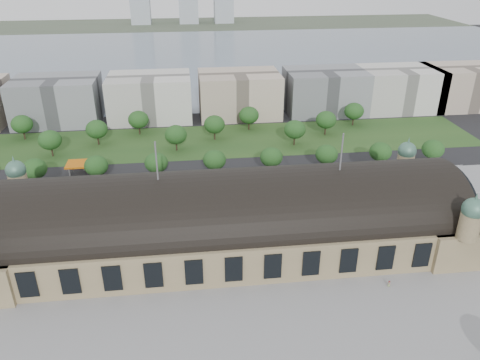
{
  "coord_description": "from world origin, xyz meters",
  "views": [
    {
      "loc": [
        -10.99,
        -124.78,
        86.36
      ],
      "look_at": [
        6.65,
        19.9,
        14.0
      ],
      "focal_mm": 35.0,
      "sensor_mm": 36.0,
      "label": 1
    }
  ],
  "objects": [
    {
      "name": "ground",
      "position": [
        0.0,
        0.0,
        0.0
      ],
      "size": [
        900.0,
        900.0,
        0.0
      ],
      "primitive_type": "plane",
      "color": "black",
      "rests_on": "ground"
    },
    {
      "name": "station",
      "position": [
        0.0,
        0.0,
        10.28
      ],
      "size": [
        150.0,
        48.4,
        44.3
      ],
      "color": "#97845D",
      "rests_on": "ground"
    },
    {
      "name": "plaza_south",
      "position": [
        10.0,
        -44.0,
        0.0
      ],
      "size": [
        190.0,
        48.0,
        0.12
      ],
      "primitive_type": "cube",
      "color": "gray",
      "rests_on": "ground"
    },
    {
      "name": "road_slab",
      "position": [
        -20.0,
        38.0,
        0.0
      ],
      "size": [
        260.0,
        26.0,
        0.1
      ],
      "primitive_type": "cube",
      "color": "black",
      "rests_on": "ground"
    },
    {
      "name": "grass_belt",
      "position": [
        -15.0,
        93.0,
        0.0
      ],
      "size": [
        300.0,
        45.0,
        0.1
      ],
      "primitive_type": "cube",
      "color": "#25481D",
      "rests_on": "ground"
    },
    {
      "name": "petrol_station",
      "position": [
        -53.91,
        65.28,
        2.95
      ],
      "size": [
        14.0,
        13.0,
        5.05
      ],
      "color": "#C5610B",
      "rests_on": "ground"
    },
    {
      "name": "lake",
      "position": [
        0.0,
        298.0,
        0.0
      ],
      "size": [
        700.0,
        320.0,
        0.08
      ],
      "primitive_type": "cube",
      "color": "slate",
      "rests_on": "ground"
    },
    {
      "name": "far_shore",
      "position": [
        0.0,
        498.0,
        0.0
      ],
      "size": [
        700.0,
        120.0,
        0.14
      ],
      "primitive_type": "cube",
      "color": "#44513D",
      "rests_on": "ground"
    },
    {
      "name": "office_2",
      "position": [
        -80.0,
        133.0,
        12.0
      ],
      "size": [
        45.0,
        32.0,
        24.0
      ],
      "primitive_type": "cube",
      "color": "gray",
      "rests_on": "ground"
    },
    {
      "name": "office_3",
      "position": [
        -30.0,
        133.0,
        12.0
      ],
      "size": [
        45.0,
        32.0,
        24.0
      ],
      "primitive_type": "cube",
      "color": "silver",
      "rests_on": "ground"
    },
    {
      "name": "office_4",
      "position": [
        20.0,
        133.0,
        12.0
      ],
      "size": [
        45.0,
        32.0,
        24.0
      ],
      "primitive_type": "cube",
      "color": "#C2AE98",
      "rests_on": "ground"
    },
    {
      "name": "office_5",
      "position": [
        70.0,
        133.0,
        12.0
      ],
      "size": [
        45.0,
        32.0,
        24.0
      ],
      "primitive_type": "cube",
      "color": "gray",
      "rests_on": "ground"
    },
    {
      "name": "office_6",
      "position": [
        115.0,
        133.0,
        12.0
      ],
      "size": [
        45.0,
        32.0,
        24.0
      ],
      "primitive_type": "cube",
      "color": "silver",
      "rests_on": "ground"
    },
    {
      "name": "office_7",
      "position": [
        155.0,
        133.0,
        12.0
      ],
      "size": [
        45.0,
        32.0,
        24.0
      ],
      "primitive_type": "cube",
      "color": "#C2AE98",
      "rests_on": "ground"
    },
    {
      "name": "tree_row_2",
      "position": [
        -72.0,
        53.0,
        7.43
      ],
      "size": [
        9.6,
        9.6,
        11.52
      ],
      "color": "#2D2116",
      "rests_on": "ground"
    },
    {
      "name": "tree_row_3",
      "position": [
        -48.0,
        53.0,
        7.43
      ],
      "size": [
        9.6,
        9.6,
        11.52
      ],
      "color": "#2D2116",
      "rests_on": "ground"
    },
    {
      "name": "tree_row_4",
      "position": [
        -24.0,
        53.0,
        7.43
      ],
      "size": [
        9.6,
        9.6,
        11.52
      ],
      "color": "#2D2116",
      "rests_on": "ground"
    },
    {
      "name": "tree_row_5",
      "position": [
        0.0,
        53.0,
        7.43
      ],
      "size": [
        9.6,
        9.6,
        11.52
      ],
      "color": "#2D2116",
      "rests_on": "ground"
    },
    {
      "name": "tree_row_6",
      "position": [
        24.0,
        53.0,
        7.43
      ],
      "size": [
        9.6,
        9.6,
        11.52
      ],
      "color": "#2D2116",
      "rests_on": "ground"
    },
    {
      "name": "tree_row_7",
      "position": [
        48.0,
        53.0,
        7.43
      ],
      "size": [
        9.6,
        9.6,
        11.52
      ],
      "color": "#2D2116",
      "rests_on": "ground"
    },
    {
      "name": "tree_row_8",
      "position": [
        72.0,
        53.0,
        7.43
      ],
      "size": [
        9.6,
        9.6,
        11.52
      ],
      "color": "#2D2116",
      "rests_on": "ground"
    },
    {
      "name": "tree_row_9",
      "position": [
        96.0,
        53.0,
        7.43
      ],
      "size": [
        9.6,
        9.6,
        11.52
      ],
      "color": "#2D2116",
      "rests_on": "ground"
    },
    {
      "name": "tree_belt_2",
      "position": [
        -92.0,
        107.0,
        8.05
      ],
      "size": [
        10.4,
        10.4,
        12.48
      ],
      "color": "#2D2116",
      "rests_on": "ground"
    },
    {
      "name": "tree_belt_3",
      "position": [
        -73.0,
        83.0,
        8.05
      ],
      "size": [
        10.4,
        10.4,
        12.48
      ],
      "color": "#2D2116",
      "rests_on": "ground"
    },
    {
      "name": "tree_belt_4",
      "position": [
        -54.0,
        95.0,
        8.05
      ],
      "size": [
        10.4,
        10.4,
        12.48
      ],
      "color": "#2D2116",
      "rests_on": "ground"
    },
    {
      "name": "tree_belt_5",
      "position": [
        -35.0,
        107.0,
        8.05
      ],
      "size": [
        10.4,
        10.4,
        12.48
      ],
      "color": "#2D2116",
      "rests_on": "ground"
    },
    {
      "name": "tree_belt_6",
      "position": [
        -16.0,
        83.0,
        8.05
      ],
      "size": [
        10.4,
        10.4,
        12.48
      ],
      "color": "#2D2116",
      "rests_on": "ground"
    },
    {
      "name": "tree_belt_7",
      "position": [
        3.0,
        95.0,
        8.05
      ],
      "size": [
        10.4,
        10.4,
        12.48
      ],
      "color": "#2D2116",
      "rests_on": "ground"
    },
    {
      "name": "tree_belt_8",
      "position": [
        22.0,
        107.0,
        8.05
      ],
      "size": [
        10.4,
        10.4,
        12.48
      ],
      "color": "#2D2116",
      "rests_on": "ground"
    },
    {
      "name": "tree_belt_9",
      "position": [
        41.0,
        83.0,
        8.05
      ],
      "size": [
        10.4,
        10.4,
        12.48
      ],
      "color": "#2D2116",
      "rests_on": "ground"
    },
    {
      "name": "tree_belt_10",
      "position": [
        60.0,
        95.0,
        8.05
      ],
      "size": [
        10.4,
        10.4,
        12.48
      ],
      "color": "#2D2116",
      "rests_on": "ground"
    },
    {
      "name": "tree_belt_11",
      "position": [
        79.0,
        107.0,
        8.05
      ],
      "size": [
        10.4,
        10.4,
        12.48
      ],
      "color": "#2D2116",
      "rests_on": "ground"
    },
    {
      "name": "traffic_car_2",
      "position": [
        -48.72,
        31.0,
        0.65
      ],
      "size": [
        4.76,
        2.36,
        1.3
      ],
      "primitive_type": "imported",
      "rotation": [
        0.0,
        0.0,
        -1.62
      ],
      "color": "black",
      "rests_on": "ground"
    },
    {
      "name": "traffic_car_4",
      "position": [
        9.45,
        38.77,
        0.78
      ],
      "size": [
        4.62,
        1.91,
        1.57
      ],
      "primitive_type": "imported",
      "rotation": [
        0.0,
        0.0,
        -1.56
      ],
      "color": "#1A1844",
      "rests_on": "ground"
    },
    {
      "name": "traffic_car_6",
      "position": [
        85.86,
        33.28,
        0.8
      ],
      "size": [
        6.02,
        3.27,
        1.6
      ],
      "primitive_type": "imported",
      "rotation": [
        0.0,
        0.0,
        -1.68
      ],
      "color": "#BCBDBF",
      "rests_on": "ground"
    },
    {
      "name": "parked_car_0",
      "position": [
        -73.89,
        22.99,
        0.67
      ],
      "size": [
        4.27,
        3.04,
        1.34
      ],
      "primitive_type": "imported",
      "rotation": [
        0.0,
        0.0,
        -1.12
      ],
      "color": "black",
      "rests_on": "ground"
    },
    {
      "name": "parked_car_1",
      "position": [
        -75.64,
        21.56,
        0.67
      ],
      "size": [
        5.16,
        4.8,
        1.35
      ],
      "primitive_type": "imported",
      "rotation": [
        0.0,
        0.0,
        -0.88
      ],
      "color": "maroon",
      "rests_on": "ground"
    },
    {
      "name": "parked_car_2",
      "position": [
        -50.79,
        25.0,
        0.63
      ],
      "size": [
        4.7,
        3.52,
        1.27
      ],
      "primitive_type": "imported",
      "rotation": [
        0.0,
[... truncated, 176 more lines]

